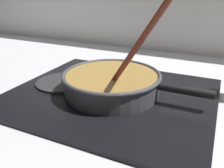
{
  "coord_description": "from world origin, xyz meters",
  "views": [
    {
      "loc": [
        0.26,
        -0.33,
        0.3
      ],
      "look_at": [
        0.0,
        0.23,
        0.04
      ],
      "focal_mm": 38.13,
      "sensor_mm": 36.0,
      "label": 1
    }
  ],
  "objects": [
    {
      "name": "spare_burner",
      "position": [
        -0.17,
        0.23,
        0.01
      ],
      "size": [
        0.16,
        0.16,
        0.01
      ],
      "primitive_type": "cylinder",
      "color": "#262628",
      "rests_on": "hob_plate"
    },
    {
      "name": "ground",
      "position": [
        0.0,
        0.0,
        -0.02
      ],
      "size": [
        2.4,
        1.6,
        0.04
      ],
      "primitive_type": "cube",
      "color": "#B7B7BC"
    },
    {
      "name": "hob_plate",
      "position": [
        0.0,
        0.23,
        0.01
      ],
      "size": [
        0.56,
        0.48,
        0.01
      ],
      "primitive_type": "cube",
      "color": "black",
      "rests_on": "ground"
    },
    {
      "name": "burner_ring",
      "position": [
        0.0,
        0.23,
        0.02
      ],
      "size": [
        0.17,
        0.17,
        0.01
      ],
      "primitive_type": "torus",
      "color": "#592D0C",
      "rests_on": "hob_plate"
    },
    {
      "name": "cooking_pan",
      "position": [
        0.0,
        0.23,
        0.05
      ],
      "size": [
        0.41,
        0.28,
        0.28
      ],
      "color": "#38383D",
      "rests_on": "hob_plate"
    }
  ]
}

